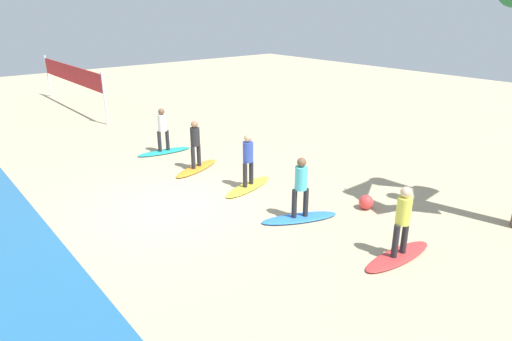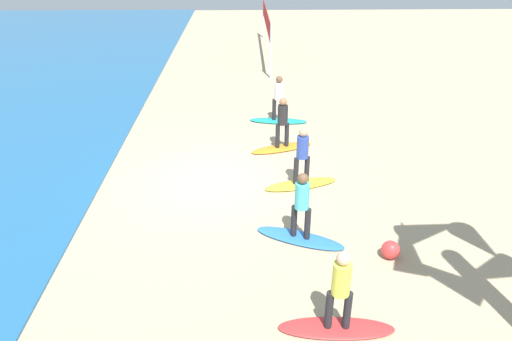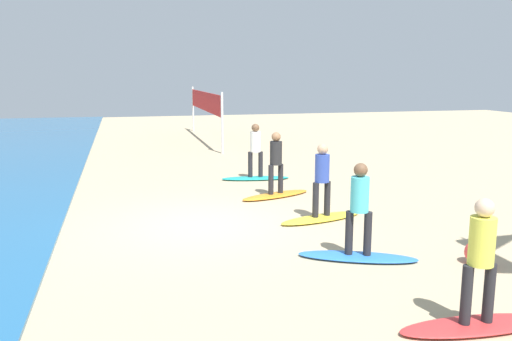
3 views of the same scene
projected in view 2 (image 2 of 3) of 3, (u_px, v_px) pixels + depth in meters
ground_plane at (209, 182)px, 13.47m from camera, size 60.00×60.00×0.00m
surfboard_red at (336, 328)px, 8.56m from camera, size 0.66×2.12×0.09m
surfer_red at (341, 285)px, 8.10m from camera, size 0.32×0.46×1.64m
surfboard_blue at (300, 238)px, 11.01m from camera, size 1.36×2.15×0.09m
surfer_blue at (302, 201)px, 10.55m from camera, size 0.32×0.43×1.64m
surfboard_yellow at (301, 184)px, 13.28m from camera, size 1.09×2.17×0.09m
surfer_yellow at (302, 152)px, 12.83m from camera, size 0.32×0.45×1.64m
surfboard_orange at (282, 148)px, 15.43m from camera, size 1.25×2.16×0.09m
surfer_orange at (283, 119)px, 14.97m from camera, size 0.32×0.44×1.64m
surfboard_teal at (278, 121)px, 17.54m from camera, size 0.82×2.15×0.09m
surfer_teal at (279, 95)px, 17.09m from camera, size 0.32×0.46×1.64m
volleyball_net at (267, 22)px, 25.68m from camera, size 9.10×0.11×2.50m
beach_ball at (391, 250)px, 10.35m from camera, size 0.41×0.41×0.41m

